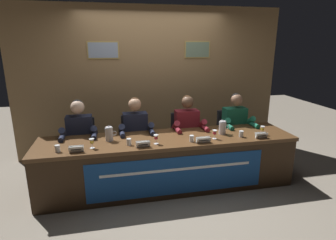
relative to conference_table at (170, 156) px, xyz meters
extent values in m
plane|color=gray|center=(0.00, 0.11, -0.50)|extent=(12.00, 12.00, 0.00)
cube|color=#937047|center=(0.00, 1.49, 0.80)|extent=(4.72, 0.12, 2.60)
cube|color=tan|center=(-0.82, 1.42, 1.37)|extent=(0.52, 0.02, 0.29)
cube|color=#8C99AD|center=(-0.82, 1.41, 1.37)|extent=(0.48, 0.01, 0.25)
cube|color=tan|center=(0.81, 1.42, 1.37)|extent=(0.47, 0.02, 0.30)
cube|color=slate|center=(0.81, 1.41, 1.37)|extent=(0.43, 0.01, 0.26)
cube|color=brown|center=(0.00, 0.11, 0.20)|extent=(3.52, 0.80, 0.05)
cube|color=#342112|center=(0.00, -0.27, -0.16)|extent=(3.46, 0.04, 0.67)
cube|color=#342112|center=(-1.71, 0.11, -0.16)|extent=(0.08, 0.72, 0.67)
cube|color=#342112|center=(1.71, 0.11, -0.16)|extent=(0.08, 0.72, 0.67)
cube|color=#19478C|center=(0.04, -0.29, -0.16)|extent=(2.31, 0.01, 0.52)
cube|color=white|center=(0.04, -0.29, -0.07)|extent=(1.96, 0.00, 0.04)
cylinder|color=black|center=(-1.21, 0.61, -0.49)|extent=(0.44, 0.44, 0.02)
cylinder|color=black|center=(-1.21, 0.61, -0.28)|extent=(0.05, 0.05, 0.39)
cube|color=#232328|center=(-1.21, 0.61, -0.07)|extent=(0.44, 0.44, 0.03)
cube|color=#232328|center=(-1.21, 0.81, 0.17)|extent=(0.40, 0.05, 0.44)
cylinder|color=black|center=(-1.31, 0.26, -0.28)|extent=(0.10, 0.10, 0.45)
cylinder|color=black|center=(-1.11, 0.26, -0.28)|extent=(0.10, 0.10, 0.45)
cylinder|color=black|center=(-1.31, 0.41, 0.00)|extent=(0.13, 0.34, 0.13)
cylinder|color=black|center=(-1.11, 0.41, 0.00)|extent=(0.13, 0.34, 0.13)
cube|color=#1E2338|center=(-1.21, 0.58, 0.24)|extent=(0.36, 0.20, 0.48)
sphere|color=beige|center=(-1.21, 0.56, 0.61)|extent=(0.19, 0.19, 0.19)
sphere|color=black|center=(-1.21, 0.58, 0.63)|extent=(0.17, 0.17, 0.17)
cylinder|color=#1E2338|center=(-1.42, 0.48, 0.26)|extent=(0.09, 0.30, 0.25)
cylinder|color=#1E2338|center=(-1.00, 0.48, 0.26)|extent=(0.09, 0.30, 0.25)
cylinder|color=#1E2338|center=(-1.42, 0.32, 0.25)|extent=(0.07, 0.24, 0.07)
cylinder|color=#1E2338|center=(-1.00, 0.32, 0.25)|extent=(0.07, 0.24, 0.07)
cube|color=white|center=(-1.18, -0.19, 0.26)|extent=(0.17, 0.03, 0.08)
cube|color=white|center=(-1.18, -0.16, 0.26)|extent=(0.17, 0.03, 0.08)
cube|color=black|center=(-1.18, -0.19, 0.26)|extent=(0.12, 0.01, 0.01)
cylinder|color=white|center=(-1.00, -0.08, 0.23)|extent=(0.06, 0.06, 0.00)
cylinder|color=white|center=(-1.00, -0.08, 0.26)|extent=(0.01, 0.01, 0.05)
cone|color=white|center=(-1.00, -0.08, 0.32)|extent=(0.06, 0.06, 0.06)
cylinder|color=yellow|center=(-1.00, -0.08, 0.31)|extent=(0.04, 0.04, 0.04)
cylinder|color=silver|center=(-1.40, -0.12, 0.27)|extent=(0.06, 0.06, 0.08)
cylinder|color=silver|center=(-1.40, -0.12, 0.25)|extent=(0.05, 0.05, 0.05)
cylinder|color=black|center=(-0.40, 0.61, -0.49)|extent=(0.44, 0.44, 0.02)
cylinder|color=black|center=(-0.40, 0.61, -0.28)|extent=(0.05, 0.05, 0.39)
cube|color=#232328|center=(-0.40, 0.61, -0.07)|extent=(0.44, 0.44, 0.03)
cube|color=#232328|center=(-0.40, 0.81, 0.17)|extent=(0.40, 0.05, 0.44)
cylinder|color=black|center=(-0.50, 0.26, -0.28)|extent=(0.10, 0.10, 0.45)
cylinder|color=black|center=(-0.30, 0.26, -0.28)|extent=(0.10, 0.10, 0.45)
cylinder|color=black|center=(-0.50, 0.41, 0.00)|extent=(0.13, 0.34, 0.13)
cylinder|color=black|center=(-0.30, 0.41, 0.00)|extent=(0.13, 0.34, 0.13)
cube|color=#1E2338|center=(-0.40, 0.58, 0.24)|extent=(0.36, 0.20, 0.48)
sphere|color=tan|center=(-0.40, 0.56, 0.61)|extent=(0.19, 0.19, 0.19)
sphere|color=#331E0F|center=(-0.40, 0.58, 0.63)|extent=(0.17, 0.17, 0.17)
cylinder|color=#1E2338|center=(-0.61, 0.48, 0.26)|extent=(0.09, 0.30, 0.25)
cylinder|color=#1E2338|center=(-0.19, 0.48, 0.26)|extent=(0.09, 0.30, 0.25)
cylinder|color=#1E2338|center=(-0.61, 0.32, 0.25)|extent=(0.07, 0.24, 0.07)
cylinder|color=#1E2338|center=(-0.19, 0.32, 0.25)|extent=(0.07, 0.24, 0.07)
cube|color=white|center=(-0.38, -0.20, 0.26)|extent=(0.18, 0.03, 0.08)
cube|color=white|center=(-0.38, -0.16, 0.26)|extent=(0.18, 0.03, 0.08)
cube|color=black|center=(-0.38, -0.20, 0.26)|extent=(0.12, 0.01, 0.01)
cylinder|color=white|center=(-0.21, -0.10, 0.23)|extent=(0.06, 0.06, 0.00)
cylinder|color=white|center=(-0.21, -0.10, 0.26)|extent=(0.01, 0.01, 0.05)
cone|color=white|center=(-0.21, -0.10, 0.32)|extent=(0.06, 0.06, 0.06)
cylinder|color=#B21E2D|center=(-0.21, -0.10, 0.31)|extent=(0.04, 0.04, 0.04)
cylinder|color=silver|center=(-0.55, -0.06, 0.27)|extent=(0.06, 0.06, 0.08)
cylinder|color=silver|center=(-0.55, -0.06, 0.25)|extent=(0.05, 0.05, 0.05)
cylinder|color=black|center=(0.40, 0.61, -0.49)|extent=(0.44, 0.44, 0.02)
cylinder|color=black|center=(0.40, 0.61, -0.28)|extent=(0.05, 0.05, 0.39)
cube|color=#232328|center=(0.40, 0.61, -0.07)|extent=(0.44, 0.44, 0.03)
cube|color=#232328|center=(0.40, 0.81, 0.17)|extent=(0.40, 0.05, 0.44)
cylinder|color=black|center=(0.30, 0.26, -0.28)|extent=(0.10, 0.10, 0.45)
cylinder|color=black|center=(0.50, 0.26, -0.28)|extent=(0.10, 0.10, 0.45)
cylinder|color=black|center=(0.30, 0.41, 0.00)|extent=(0.13, 0.34, 0.13)
cylinder|color=black|center=(0.50, 0.41, 0.00)|extent=(0.13, 0.34, 0.13)
cube|color=maroon|center=(0.40, 0.58, 0.24)|extent=(0.36, 0.20, 0.48)
sphere|color=brown|center=(0.40, 0.56, 0.61)|extent=(0.19, 0.19, 0.19)
sphere|color=#331E0F|center=(0.40, 0.58, 0.63)|extent=(0.17, 0.17, 0.17)
cylinder|color=maroon|center=(0.19, 0.48, 0.26)|extent=(0.09, 0.30, 0.25)
cylinder|color=maroon|center=(0.61, 0.48, 0.26)|extent=(0.09, 0.30, 0.25)
cylinder|color=maroon|center=(0.19, 0.32, 0.25)|extent=(0.07, 0.24, 0.07)
cylinder|color=maroon|center=(0.61, 0.32, 0.25)|extent=(0.07, 0.24, 0.07)
cube|color=white|center=(0.40, -0.21, 0.26)|extent=(0.19, 0.03, 0.08)
cube|color=white|center=(0.40, -0.17, 0.26)|extent=(0.19, 0.03, 0.08)
cube|color=black|center=(0.40, -0.21, 0.26)|extent=(0.13, 0.01, 0.01)
cylinder|color=white|center=(0.60, -0.07, 0.23)|extent=(0.06, 0.06, 0.00)
cylinder|color=white|center=(0.60, -0.07, 0.26)|extent=(0.01, 0.01, 0.05)
cone|color=white|center=(0.60, -0.07, 0.32)|extent=(0.06, 0.06, 0.06)
cylinder|color=#B21E2D|center=(0.60, -0.07, 0.31)|extent=(0.04, 0.04, 0.04)
cylinder|color=silver|center=(0.27, -0.11, 0.27)|extent=(0.06, 0.06, 0.08)
cylinder|color=silver|center=(0.27, -0.11, 0.25)|extent=(0.05, 0.05, 0.05)
cylinder|color=black|center=(1.21, 0.61, -0.49)|extent=(0.44, 0.44, 0.02)
cylinder|color=black|center=(1.21, 0.61, -0.28)|extent=(0.05, 0.05, 0.39)
cube|color=#232328|center=(1.21, 0.61, -0.07)|extent=(0.44, 0.44, 0.03)
cube|color=#232328|center=(1.21, 0.81, 0.17)|extent=(0.40, 0.05, 0.44)
cylinder|color=black|center=(1.11, 0.26, -0.28)|extent=(0.10, 0.10, 0.45)
cylinder|color=black|center=(1.31, 0.26, -0.28)|extent=(0.10, 0.10, 0.45)
cylinder|color=black|center=(1.11, 0.41, 0.00)|extent=(0.13, 0.34, 0.13)
cylinder|color=black|center=(1.31, 0.41, 0.00)|extent=(0.13, 0.34, 0.13)
cube|color=#196047|center=(1.21, 0.58, 0.24)|extent=(0.36, 0.20, 0.48)
sphere|color=#8E664C|center=(1.21, 0.56, 0.61)|extent=(0.19, 0.19, 0.19)
sphere|color=black|center=(1.21, 0.58, 0.63)|extent=(0.17, 0.17, 0.17)
cylinder|color=#196047|center=(1.00, 0.48, 0.26)|extent=(0.09, 0.30, 0.25)
cylinder|color=#196047|center=(1.42, 0.48, 0.26)|extent=(0.09, 0.30, 0.25)
cylinder|color=#196047|center=(1.00, 0.32, 0.25)|extent=(0.07, 0.24, 0.07)
cylinder|color=#196047|center=(1.42, 0.32, 0.25)|extent=(0.07, 0.24, 0.07)
cube|color=white|center=(1.24, -0.20, 0.26)|extent=(0.17, 0.03, 0.08)
cube|color=white|center=(1.24, -0.16, 0.26)|extent=(0.17, 0.03, 0.08)
cube|color=black|center=(1.24, -0.20, 0.26)|extent=(0.12, 0.01, 0.01)
cylinder|color=white|center=(1.33, -0.05, 0.23)|extent=(0.06, 0.06, 0.00)
cylinder|color=white|center=(1.33, -0.05, 0.26)|extent=(0.01, 0.01, 0.05)
cone|color=white|center=(1.33, -0.05, 0.32)|extent=(0.06, 0.06, 0.06)
cylinder|color=yellow|center=(1.33, -0.05, 0.31)|extent=(0.04, 0.04, 0.04)
cylinder|color=silver|center=(1.00, -0.07, 0.27)|extent=(0.06, 0.06, 0.08)
cylinder|color=silver|center=(1.00, -0.07, 0.25)|extent=(0.05, 0.05, 0.05)
cylinder|color=silver|center=(-0.79, 0.15, 0.31)|extent=(0.10, 0.10, 0.18)
cylinder|color=silver|center=(-0.79, 0.15, 0.41)|extent=(0.08, 0.08, 0.01)
sphere|color=silver|center=(-0.79, 0.15, 0.42)|extent=(0.02, 0.02, 0.02)
torus|color=silver|center=(-0.73, 0.15, 0.32)|extent=(0.07, 0.01, 0.07)
cylinder|color=silver|center=(0.79, 0.10, 0.31)|extent=(0.10, 0.10, 0.18)
cylinder|color=silver|center=(0.79, 0.10, 0.41)|extent=(0.08, 0.09, 0.01)
sphere|color=silver|center=(0.79, 0.10, 0.42)|extent=(0.02, 0.02, 0.02)
torus|color=silver|center=(0.86, 0.10, 0.32)|extent=(0.07, 0.01, 0.07)
camera|label=1|loc=(-0.76, -3.40, 1.48)|focal=29.45mm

